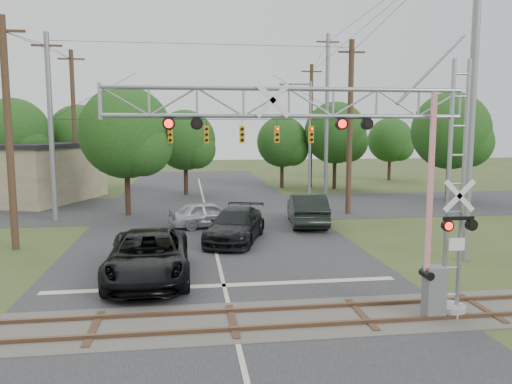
{
  "coord_description": "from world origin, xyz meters",
  "views": [
    {
      "loc": [
        -1.26,
        -12.21,
        5.74
      ],
      "look_at": [
        1.47,
        7.5,
        3.21
      ],
      "focal_mm": 35.0,
      "sensor_mm": 36.0,
      "label": 1
    }
  ],
  "objects": [
    {
      "name": "ground",
      "position": [
        0.0,
        0.0,
        0.0
      ],
      "size": [
        160.0,
        160.0,
        0.0
      ],
      "primitive_type": "plane",
      "color": "#384921",
      "rests_on": "ground"
    },
    {
      "name": "road_main",
      "position": [
        0.0,
        10.0,
        0.01
      ],
      "size": [
        14.0,
        90.0,
        0.02
      ],
      "primitive_type": "cube",
      "color": "#272729",
      "rests_on": "ground"
    },
    {
      "name": "road_cross",
      "position": [
        0.0,
        24.0,
        0.01
      ],
      "size": [
        90.0,
        12.0,
        0.02
      ],
      "primitive_type": "cube",
      "color": "#272729",
      "rests_on": "ground"
    },
    {
      "name": "railroad_track",
      "position": [
        0.0,
        2.0,
        0.03
      ],
      "size": [
        90.0,
        3.2,
        0.17
      ],
      "color": "#45413B",
      "rests_on": "ground"
    },
    {
      "name": "crossing_gantry",
      "position": [
        3.53,
        1.63,
        4.76
      ],
      "size": [
        10.84,
        0.99,
        7.77
      ],
      "color": "gray",
      "rests_on": "ground"
    },
    {
      "name": "traffic_signal_span",
      "position": [
        0.88,
        20.0,
        5.68
      ],
      "size": [
        19.34,
        0.36,
        11.5
      ],
      "color": "gray",
      "rests_on": "ground"
    },
    {
      "name": "pickup_black",
      "position": [
        -2.79,
        6.7,
        0.92
      ],
      "size": [
        3.17,
        6.65,
        1.83
      ],
      "primitive_type": "imported",
      "rotation": [
        0.0,
        0.0,
        0.02
      ],
      "color": "black",
      "rests_on": "ground"
    },
    {
      "name": "car_dark",
      "position": [
        1.14,
        12.74,
        0.84
      ],
      "size": [
        4.05,
        6.23,
        1.68
      ],
      "primitive_type": "imported",
      "rotation": [
        0.0,
        0.0,
        -0.32
      ],
      "color": "black",
      "rests_on": "ground"
    },
    {
      "name": "sedan_silver",
      "position": [
        -0.12,
        16.76,
        0.76
      ],
      "size": [
        4.8,
        2.95,
        1.53
      ],
      "primitive_type": "imported",
      "rotation": [
        0.0,
        0.0,
        1.85
      ],
      "color": "#A7AAAE",
      "rests_on": "ground"
    },
    {
      "name": "suv_dark",
      "position": [
        5.81,
        16.56,
        0.95
      ],
      "size": [
        2.73,
        5.98,
        1.9
      ],
      "primitive_type": "imported",
      "rotation": [
        0.0,
        0.0,
        3.01
      ],
      "color": "black",
      "rests_on": "ground"
    },
    {
      "name": "streetlight",
      "position": [
        7.93,
        25.36,
        5.2
      ],
      "size": [
        2.48,
        0.26,
        9.3
      ],
      "color": "gray",
      "rests_on": "ground"
    },
    {
      "name": "utility_poles",
      "position": [
        3.35,
        22.65,
        6.46
      ],
      "size": [
        22.77,
        28.15,
        14.51
      ],
      "color": "#3A2A1B",
      "rests_on": "ground"
    },
    {
      "name": "treeline",
      "position": [
        1.07,
        31.02,
        5.11
      ],
      "size": [
        47.67,
        25.0,
        8.64
      ],
      "color": "#331F17",
      "rests_on": "ground"
    }
  ]
}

